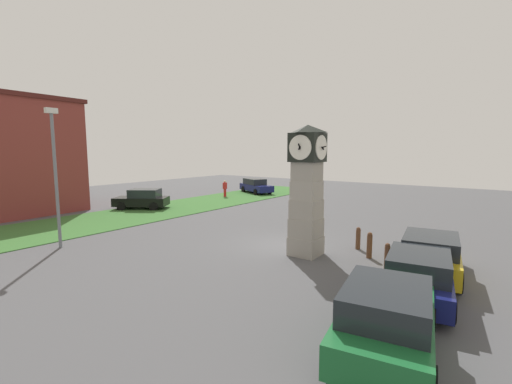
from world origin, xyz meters
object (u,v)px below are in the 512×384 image
(clock_tower, at_px, (307,189))
(pedestrian_near_bench, at_px, (225,188))
(bollard_mid_row, at_px, (369,245))
(bollard_far_row, at_px, (387,256))
(car_by_building, at_px, (430,255))
(street_lamp_near_road, at_px, (55,168))
(bollard_end_row, at_px, (399,272))
(car_navy_sedan, at_px, (387,317))
(car_near_tower, at_px, (418,275))
(car_silver_hatch, at_px, (143,199))
(car_far_lot, at_px, (256,186))
(bollard_near_tower, at_px, (358,238))

(clock_tower, distance_m, pedestrian_near_bench, 19.34)
(clock_tower, bearing_deg, bollard_mid_row, -63.78)
(bollard_far_row, distance_m, car_by_building, 1.47)
(bollard_far_row, bearing_deg, street_lamp_near_road, 114.26)
(bollard_end_row, height_order, street_lamp_near_road, street_lamp_near_road)
(bollard_far_row, xyz_separation_m, car_navy_sedan, (-5.57, -1.49, 0.29))
(car_near_tower, bearing_deg, car_silver_hatch, 76.21)
(bollard_mid_row, distance_m, pedestrian_near_bench, 20.52)
(bollard_mid_row, relative_size, car_by_building, 0.25)
(bollard_far_row, height_order, pedestrian_near_bench, pedestrian_near_bench)
(pedestrian_near_bench, bearing_deg, bollard_mid_row, -121.64)
(car_navy_sedan, relative_size, pedestrian_near_bench, 2.73)
(bollard_mid_row, xyz_separation_m, car_far_lot, (15.11, 16.93, 0.21))
(bollard_far_row, bearing_deg, car_by_building, -82.42)
(bollard_mid_row, distance_m, bollard_end_row, 3.02)
(car_navy_sedan, height_order, car_far_lot, car_navy_sedan)
(clock_tower, relative_size, car_far_lot, 1.15)
(bollard_end_row, xyz_separation_m, car_far_lot, (17.57, 18.69, 0.28))
(clock_tower, relative_size, car_silver_hatch, 1.30)
(clock_tower, height_order, bollard_far_row, clock_tower)
(car_far_lot, height_order, street_lamp_near_road, street_lamp_near_road)
(clock_tower, distance_m, car_by_building, 5.24)
(car_silver_hatch, bearing_deg, clock_tower, -101.01)
(car_near_tower, xyz_separation_m, pedestrian_near_bench, (13.93, 19.96, 0.17))
(car_far_lot, bearing_deg, street_lamp_near_road, -167.81)
(street_lamp_near_road, bearing_deg, car_near_tower, -75.66)
(car_by_building, distance_m, street_lamp_near_road, 16.09)
(bollard_mid_row, xyz_separation_m, car_near_tower, (-3.17, -2.49, 0.20))
(pedestrian_near_bench, bearing_deg, car_silver_hatch, 175.52)
(bollard_end_row, bearing_deg, bollard_far_row, 27.63)
(bollard_end_row, relative_size, car_silver_hatch, 0.23)
(bollard_mid_row, height_order, bollard_far_row, bollard_mid_row)
(clock_tower, xyz_separation_m, car_navy_sedan, (-5.39, -4.86, -2.05))
(bollard_far_row, bearing_deg, car_navy_sedan, -165.07)
(bollard_near_tower, relative_size, bollard_far_row, 1.00)
(bollard_far_row, relative_size, car_near_tower, 0.23)
(car_navy_sedan, xyz_separation_m, car_near_tower, (3.39, -0.01, -0.05))
(bollard_near_tower, distance_m, car_near_tower, 5.35)
(bollard_mid_row, xyz_separation_m, bollard_far_row, (-0.99, -0.99, -0.04))
(car_navy_sedan, distance_m, car_silver_hatch, 22.31)
(bollard_mid_row, distance_m, bollard_far_row, 1.40)
(car_far_lot, height_order, car_silver_hatch, car_silver_hatch)
(bollard_far_row, distance_m, car_far_lot, 24.09)
(car_silver_hatch, height_order, street_lamp_near_road, street_lamp_near_road)
(bollard_near_tower, relative_size, car_by_building, 0.23)
(car_by_building, relative_size, car_silver_hatch, 1.03)
(car_by_building, distance_m, pedestrian_near_bench, 23.01)
(bollard_near_tower, height_order, street_lamp_near_road, street_lamp_near_road)
(car_navy_sedan, bearing_deg, car_near_tower, -0.17)
(bollard_mid_row, relative_size, car_far_lot, 0.23)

